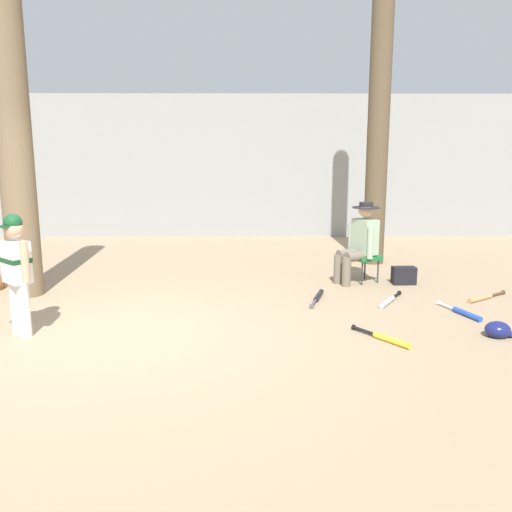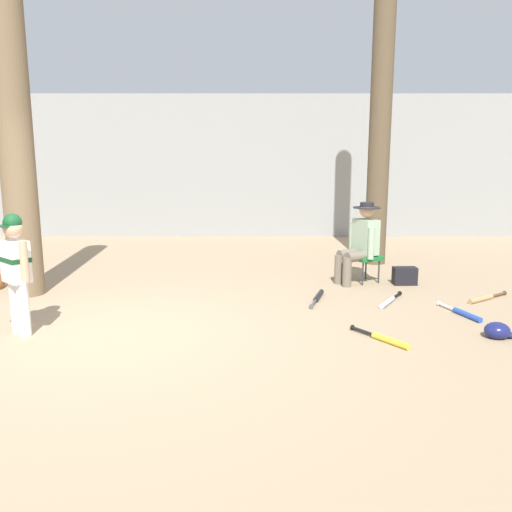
# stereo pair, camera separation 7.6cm
# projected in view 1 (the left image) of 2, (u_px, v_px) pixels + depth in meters

# --- Properties ---
(ground_plane) EXTENTS (60.00, 60.00, 0.00)m
(ground_plane) POSITION_uv_depth(u_px,v_px,m) (119.00, 336.00, 5.69)
(ground_plane) COLOR #9E8466
(concrete_back_wall) EXTENTS (18.00, 0.36, 3.19)m
(concrete_back_wall) POSITION_uv_depth(u_px,v_px,m) (189.00, 167.00, 12.21)
(concrete_back_wall) COLOR gray
(concrete_back_wall) RESTS_ON ground
(tree_near_player) EXTENTS (0.67, 0.67, 4.77)m
(tree_near_player) POSITION_uv_depth(u_px,v_px,m) (14.00, 142.00, 6.96)
(tree_near_player) COLOR brown
(tree_near_player) RESTS_ON ground
(tree_behind_spectator) EXTENTS (0.49, 0.49, 5.57)m
(tree_behind_spectator) POSITION_uv_depth(u_px,v_px,m) (379.00, 115.00, 8.97)
(tree_behind_spectator) COLOR brown
(tree_behind_spectator) RESTS_ON ground
(young_ballplayer) EXTENTS (0.58, 0.43, 1.31)m
(young_ballplayer) POSITION_uv_depth(u_px,v_px,m) (15.00, 267.00, 5.59)
(young_ballplayer) COLOR white
(young_ballplayer) RESTS_ON ground
(folding_stool) EXTENTS (0.54, 0.54, 0.41)m
(folding_stool) POSITION_uv_depth(u_px,v_px,m) (364.00, 258.00, 8.01)
(folding_stool) COLOR #196B2D
(folding_stool) RESTS_ON ground
(seated_spectator) EXTENTS (0.67, 0.56, 1.20)m
(seated_spectator) POSITION_uv_depth(u_px,v_px,m) (360.00, 240.00, 7.91)
(seated_spectator) COLOR #6B6051
(seated_spectator) RESTS_ON ground
(handbag_beside_stool) EXTENTS (0.35, 0.19, 0.26)m
(handbag_beside_stool) POSITION_uv_depth(u_px,v_px,m) (404.00, 276.00, 7.91)
(handbag_beside_stool) COLOR black
(handbag_beside_stool) RESTS_ON ground
(bat_yellow_trainer) EXTENTS (0.50, 0.65, 0.07)m
(bat_yellow_trainer) POSITION_uv_depth(u_px,v_px,m) (387.00, 339.00, 5.52)
(bat_yellow_trainer) COLOR yellow
(bat_yellow_trainer) RESTS_ON ground
(bat_blue_youth) EXTENTS (0.30, 0.73, 0.07)m
(bat_blue_youth) POSITION_uv_depth(u_px,v_px,m) (464.00, 313.00, 6.41)
(bat_blue_youth) COLOR #2347AD
(bat_blue_youth) RESTS_ON ground
(bat_black_composite) EXTENTS (0.28, 0.75, 0.07)m
(bat_black_composite) POSITION_uv_depth(u_px,v_px,m) (318.00, 297.00, 7.12)
(bat_black_composite) COLOR black
(bat_black_composite) RESTS_ON ground
(bat_wood_tan) EXTENTS (0.69, 0.49, 0.07)m
(bat_wood_tan) POSITION_uv_depth(u_px,v_px,m) (483.00, 298.00, 7.08)
(bat_wood_tan) COLOR tan
(bat_wood_tan) RESTS_ON ground
(bat_aluminum_silver) EXTENTS (0.46, 0.68, 0.07)m
(bat_aluminum_silver) POSITION_uv_depth(u_px,v_px,m) (389.00, 301.00, 6.92)
(bat_aluminum_silver) COLOR #B7BCC6
(bat_aluminum_silver) RESTS_ON ground
(batting_helmet_navy) EXTENTS (0.32, 0.24, 0.18)m
(batting_helmet_navy) POSITION_uv_depth(u_px,v_px,m) (498.00, 330.00, 5.66)
(batting_helmet_navy) COLOR navy
(batting_helmet_navy) RESTS_ON ground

